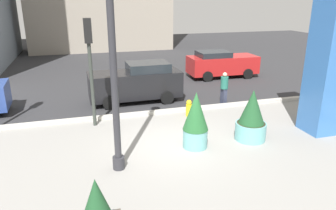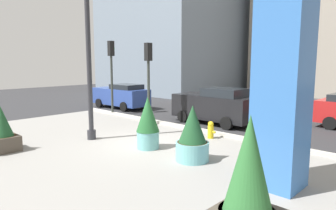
{
  "view_description": "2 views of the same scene",
  "coord_description": "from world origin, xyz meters",
  "px_view_note": "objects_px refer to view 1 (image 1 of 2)",
  "views": [
    {
      "loc": [
        -3.17,
        -9.77,
        4.92
      ],
      "look_at": [
        0.07,
        1.24,
        1.03
      ],
      "focal_mm": 33.97,
      "sensor_mm": 36.0,
      "label": 1
    },
    {
      "loc": [
        8.91,
        -8.09,
        3.29
      ],
      "look_at": [
        -0.22,
        1.45,
        1.4
      ],
      "focal_mm": 32.69,
      "sensor_mm": 36.0,
      "label": 2
    }
  ],
  "objects_px": {
    "art_pillar_blue": "(331,52)",
    "pedestrian_crossing": "(224,87)",
    "lamp_post": "(113,51)",
    "car_intersection": "(221,64)",
    "car_passing_lane": "(136,82)",
    "traffic_light_far_side": "(90,55)",
    "potted_plant_mid_plaza": "(196,120)",
    "potted_plant_near_left": "(252,118)",
    "fire_hydrant": "(189,108)"
  },
  "relations": [
    {
      "from": "art_pillar_blue",
      "to": "pedestrian_crossing",
      "type": "distance_m",
      "value": 5.08
    },
    {
      "from": "lamp_post",
      "to": "car_intersection",
      "type": "distance_m",
      "value": 13.04
    },
    {
      "from": "art_pillar_blue",
      "to": "car_passing_lane",
      "type": "height_order",
      "value": "art_pillar_blue"
    },
    {
      "from": "art_pillar_blue",
      "to": "traffic_light_far_side",
      "type": "xyz_separation_m",
      "value": [
        -8.3,
        3.02,
        -0.2
      ]
    },
    {
      "from": "lamp_post",
      "to": "potted_plant_mid_plaza",
      "type": "height_order",
      "value": "lamp_post"
    },
    {
      "from": "lamp_post",
      "to": "art_pillar_blue",
      "type": "relative_size",
      "value": 1.19
    },
    {
      "from": "car_intersection",
      "to": "pedestrian_crossing",
      "type": "height_order",
      "value": "car_intersection"
    },
    {
      "from": "lamp_post",
      "to": "art_pillar_blue",
      "type": "bearing_deg",
      "value": 5.11
    },
    {
      "from": "potted_plant_mid_plaza",
      "to": "potted_plant_near_left",
      "type": "bearing_deg",
      "value": 0.55
    },
    {
      "from": "potted_plant_near_left",
      "to": "pedestrian_crossing",
      "type": "bearing_deg",
      "value": 77.72
    },
    {
      "from": "potted_plant_mid_plaza",
      "to": "traffic_light_far_side",
      "type": "relative_size",
      "value": 0.47
    },
    {
      "from": "art_pillar_blue",
      "to": "car_passing_lane",
      "type": "bearing_deg",
      "value": 136.69
    },
    {
      "from": "art_pillar_blue",
      "to": "potted_plant_near_left",
      "type": "bearing_deg",
      "value": 178.94
    },
    {
      "from": "art_pillar_blue",
      "to": "potted_plant_near_left",
      "type": "distance_m",
      "value": 3.7
    },
    {
      "from": "lamp_post",
      "to": "car_intersection",
      "type": "relative_size",
      "value": 1.64
    },
    {
      "from": "traffic_light_far_side",
      "to": "car_passing_lane",
      "type": "bearing_deg",
      "value": 49.9
    },
    {
      "from": "fire_hydrant",
      "to": "traffic_light_far_side",
      "type": "relative_size",
      "value": 0.18
    },
    {
      "from": "fire_hydrant",
      "to": "car_intersection",
      "type": "height_order",
      "value": "car_intersection"
    },
    {
      "from": "potted_plant_mid_plaza",
      "to": "car_passing_lane",
      "type": "relative_size",
      "value": 0.44
    },
    {
      "from": "pedestrian_crossing",
      "to": "potted_plant_mid_plaza",
      "type": "bearing_deg",
      "value": -126.85
    },
    {
      "from": "potted_plant_near_left",
      "to": "car_intersection",
      "type": "relative_size",
      "value": 0.42
    },
    {
      "from": "car_intersection",
      "to": "fire_hydrant",
      "type": "bearing_deg",
      "value": -125.65
    },
    {
      "from": "pedestrian_crossing",
      "to": "car_passing_lane",
      "type": "bearing_deg",
      "value": 157.64
    },
    {
      "from": "lamp_post",
      "to": "car_intersection",
      "type": "bearing_deg",
      "value": 50.85
    },
    {
      "from": "potted_plant_mid_plaza",
      "to": "fire_hydrant",
      "type": "relative_size",
      "value": 2.65
    },
    {
      "from": "art_pillar_blue",
      "to": "traffic_light_far_side",
      "type": "bearing_deg",
      "value": 159.98
    },
    {
      "from": "car_intersection",
      "to": "pedestrian_crossing",
      "type": "distance_m",
      "value": 5.61
    },
    {
      "from": "lamp_post",
      "to": "car_intersection",
      "type": "xyz_separation_m",
      "value": [
        8.06,
        9.89,
        -2.7
      ]
    },
    {
      "from": "potted_plant_mid_plaza",
      "to": "car_passing_lane",
      "type": "height_order",
      "value": "potted_plant_mid_plaza"
    },
    {
      "from": "potted_plant_near_left",
      "to": "car_intersection",
      "type": "height_order",
      "value": "potted_plant_near_left"
    },
    {
      "from": "fire_hydrant",
      "to": "art_pillar_blue",
      "type": "bearing_deg",
      "value": -34.37
    },
    {
      "from": "potted_plant_near_left",
      "to": "car_passing_lane",
      "type": "bearing_deg",
      "value": 118.65
    },
    {
      "from": "traffic_light_far_side",
      "to": "pedestrian_crossing",
      "type": "distance_m",
      "value": 6.61
    },
    {
      "from": "traffic_light_far_side",
      "to": "car_passing_lane",
      "type": "relative_size",
      "value": 0.94
    },
    {
      "from": "traffic_light_far_side",
      "to": "pedestrian_crossing",
      "type": "bearing_deg",
      "value": 9.57
    },
    {
      "from": "potted_plant_mid_plaza",
      "to": "potted_plant_near_left",
      "type": "height_order",
      "value": "potted_plant_mid_plaza"
    },
    {
      "from": "fire_hydrant",
      "to": "car_passing_lane",
      "type": "height_order",
      "value": "car_passing_lane"
    },
    {
      "from": "potted_plant_mid_plaza",
      "to": "car_passing_lane",
      "type": "xyz_separation_m",
      "value": [
        -0.93,
        5.67,
        -0.04
      ]
    },
    {
      "from": "potted_plant_near_left",
      "to": "car_passing_lane",
      "type": "distance_m",
      "value": 6.43
    },
    {
      "from": "traffic_light_far_side",
      "to": "car_intersection",
      "type": "distance_m",
      "value": 10.69
    },
    {
      "from": "car_passing_lane",
      "to": "pedestrian_crossing",
      "type": "relative_size",
      "value": 2.85
    },
    {
      "from": "car_intersection",
      "to": "pedestrian_crossing",
      "type": "relative_size",
      "value": 2.84
    },
    {
      "from": "art_pillar_blue",
      "to": "car_passing_lane",
      "type": "xyz_separation_m",
      "value": [
        -6.05,
        5.7,
        -2.11
      ]
    },
    {
      "from": "car_passing_lane",
      "to": "fire_hydrant",
      "type": "bearing_deg",
      "value": -57.56
    },
    {
      "from": "lamp_post",
      "to": "car_intersection",
      "type": "height_order",
      "value": "lamp_post"
    },
    {
      "from": "fire_hydrant",
      "to": "traffic_light_far_side",
      "type": "bearing_deg",
      "value": 178.7
    },
    {
      "from": "lamp_post",
      "to": "traffic_light_far_side",
      "type": "height_order",
      "value": "lamp_post"
    },
    {
      "from": "lamp_post",
      "to": "potted_plant_near_left",
      "type": "height_order",
      "value": "lamp_post"
    },
    {
      "from": "pedestrian_crossing",
      "to": "car_intersection",
      "type": "bearing_deg",
      "value": 65.91
    },
    {
      "from": "traffic_light_far_side",
      "to": "car_intersection",
      "type": "bearing_deg",
      "value": 35.96
    }
  ]
}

